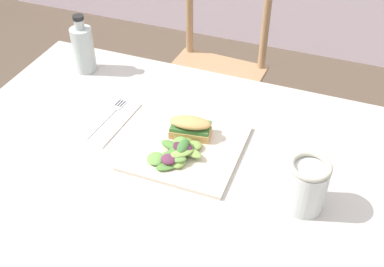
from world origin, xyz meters
name	(u,v)px	position (x,y,z in m)	size (l,w,h in m)	color
dining_table	(190,198)	(0.01, 0.08, 0.61)	(1.29, 0.82, 0.74)	#BCB7AD
chair_wooden_far	(213,74)	(-0.21, 0.91, 0.45)	(0.42, 0.42, 0.87)	tan
plate_lunch	(186,147)	(-0.02, 0.13, 0.74)	(0.27, 0.27, 0.01)	beige
sandwich_half_front	(190,127)	(-0.03, 0.17, 0.78)	(0.11, 0.07, 0.06)	tan
salad_mixed_greens	(178,151)	(-0.03, 0.09, 0.77)	(0.14, 0.16, 0.04)	#84A84C
napkin_folded	(105,120)	(-0.27, 0.16, 0.74)	(0.11, 0.20, 0.00)	silver
fork_on_napkin	(109,115)	(-0.27, 0.18, 0.75)	(0.03, 0.19, 0.00)	silver
bottle_cold_brew	(84,51)	(-0.45, 0.37, 0.81)	(0.07, 0.07, 0.18)	#472819
mason_jar_iced_tea	(306,187)	(0.29, 0.05, 0.80)	(0.09, 0.09, 0.13)	gold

